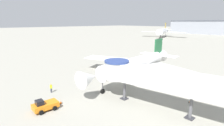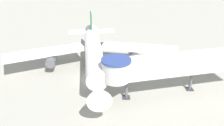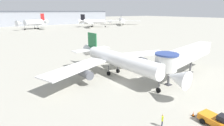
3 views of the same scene
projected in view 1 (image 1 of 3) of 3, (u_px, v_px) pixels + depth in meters
name	position (u px, v px, depth m)	size (l,w,h in m)	color
ground_plane	(121.00, 82.00, 37.35)	(800.00, 800.00, 0.00)	#9E9B8E
main_airplane	(136.00, 64.00, 38.18)	(32.68, 27.76, 8.36)	white
jet_bridge	(160.00, 79.00, 24.86)	(21.75, 7.24, 6.41)	silver
pushback_tug_orange	(45.00, 105.00, 25.40)	(2.38, 3.60, 1.74)	orange
traffic_cone_near_nose	(61.00, 102.00, 27.53)	(0.40, 0.40, 0.67)	black
traffic_cone_apron_front	(38.00, 105.00, 26.44)	(0.45, 0.45, 0.74)	black
traffic_cone_starboard_wing	(190.00, 101.00, 27.83)	(0.40, 0.40, 0.66)	black
ground_crew_marshaller	(51.00, 87.00, 31.65)	(0.37, 0.36, 1.71)	#1E2338
background_jet_gold_tail	(163.00, 31.00, 142.76)	(35.25, 33.31, 11.63)	silver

